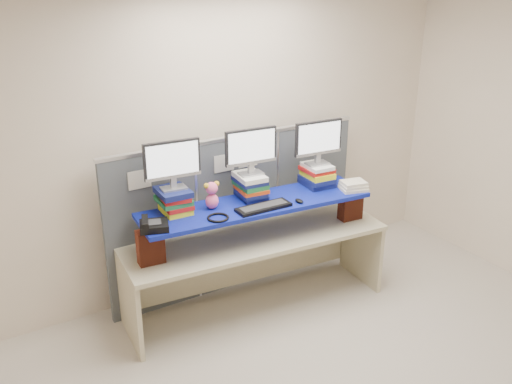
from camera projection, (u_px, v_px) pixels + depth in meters
room at (370, 219)px, 3.78m from camera, size 5.00×4.00×2.80m
cubicle_partition at (238, 212)px, 5.42m from camera, size 2.60×0.06×1.53m
desk at (256, 251)px, 5.10m from camera, size 2.43×0.91×0.72m
brick_pier_left at (151, 247)px, 4.56m from camera, size 0.22×0.13×0.29m
brick_pier_right at (351, 205)px, 5.35m from camera, size 0.22×0.13×0.29m
blue_board at (256, 205)px, 4.93m from camera, size 2.09×0.70×0.04m
book_stack_left at (174, 200)px, 4.70m from camera, size 0.26×0.32×0.21m
book_stack_center at (250, 186)px, 4.99m from camera, size 0.27×0.32×0.22m
book_stack_right at (317, 175)px, 5.27m from camera, size 0.28×0.33×0.21m
monitor_left at (172, 162)px, 4.57m from camera, size 0.47×0.15×0.41m
monitor_center at (251, 149)px, 4.86m from camera, size 0.47×0.15×0.41m
monitor_right at (318, 140)px, 5.14m from camera, size 0.47×0.15×0.41m
keyboard at (263, 207)px, 4.80m from camera, size 0.48×0.17×0.03m
mouse at (299, 201)px, 4.92m from camera, size 0.06×0.10×0.03m
desk_phone at (153, 225)px, 4.42m from camera, size 0.27×0.26×0.09m
headset at (218, 218)px, 4.61m from camera, size 0.21×0.21×0.02m
plush_toy at (212, 195)px, 4.77m from camera, size 0.14×0.10×0.24m
binder_stack at (353, 186)px, 5.19m from camera, size 0.27×0.24×0.08m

